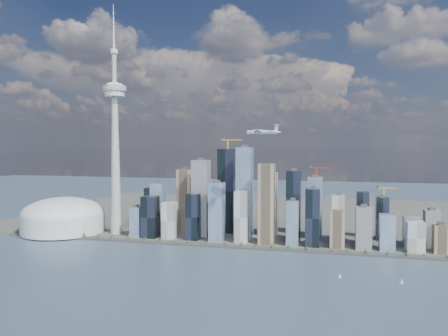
% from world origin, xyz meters
% --- Properties ---
extents(ground, '(4000.00, 4000.00, 0.00)m').
position_xyz_m(ground, '(0.00, 0.00, 0.00)').
color(ground, '#375361').
rests_on(ground, ground).
extents(seawall, '(1100.00, 22.00, 4.00)m').
position_xyz_m(seawall, '(0.00, 250.00, 2.00)').
color(seawall, '#383838').
rests_on(seawall, ground).
extents(land, '(1400.00, 900.00, 3.00)m').
position_xyz_m(land, '(0.00, 700.00, 1.50)').
color(land, '#4C4C47').
rests_on(land, ground).
extents(shoreline_trees, '(960.53, 7.20, 8.80)m').
position_xyz_m(shoreline_trees, '(0.00, 250.00, 8.78)').
color(shoreline_trees, '#3F2D1E').
rests_on(shoreline_trees, seawall).
extents(skyscraper_cluster, '(736.00, 142.00, 232.82)m').
position_xyz_m(skyscraper_cluster, '(59.62, 336.82, 71.70)').
color(skyscraper_cluster, black).
rests_on(skyscraper_cluster, land).
extents(needle_tower, '(56.00, 56.00, 550.50)m').
position_xyz_m(needle_tower, '(-300.00, 310.00, 235.84)').
color(needle_tower, '#A8A9A4').
rests_on(needle_tower, land).
extents(dome_stadium, '(200.00, 200.00, 86.00)m').
position_xyz_m(dome_stadium, '(-440.00, 300.00, 39.44)').
color(dome_stadium, silver).
rests_on(dome_stadium, land).
extents(airplane, '(73.87, 65.68, 18.08)m').
position_xyz_m(airplane, '(76.26, 206.15, 246.14)').
color(airplane, silver).
rests_on(airplane, ground).
extents(sailboat_west, '(6.10, 2.38, 8.43)m').
position_xyz_m(sailboat_west, '(224.69, 86.29, 2.70)').
color(sailboat_west, white).
rests_on(sailboat_west, ground).
extents(sailboat_east, '(6.82, 2.80, 9.42)m').
position_xyz_m(sailboat_east, '(320.21, 79.20, 3.02)').
color(sailboat_east, white).
rests_on(sailboat_east, ground).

